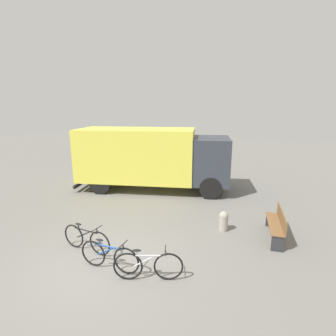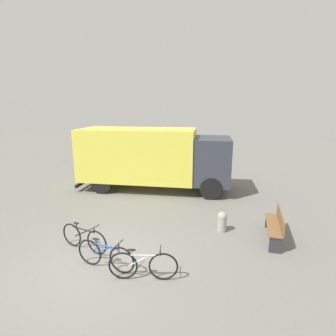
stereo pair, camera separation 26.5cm
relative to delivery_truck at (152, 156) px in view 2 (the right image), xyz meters
name	(u,v)px [view 2 (the right image)]	position (x,y,z in m)	size (l,w,h in m)	color
ground_plane	(101,263)	(1.32, -6.44, -1.69)	(60.00, 60.00, 0.00)	slate
delivery_truck	(152,156)	(0.00, 0.00, 0.00)	(7.72, 3.83, 3.02)	#EAE04C
park_bench	(276,224)	(5.71, -3.45, -1.18)	(0.52, 1.78, 0.92)	brown
bicycle_near	(84,238)	(0.49, -6.05, -1.31)	(1.68, 0.44, 0.81)	black
bicycle_middle	(105,255)	(1.58, -6.61, -1.31)	(1.69, 0.44, 0.81)	black
bicycle_far	(143,265)	(2.68, -6.66, -1.31)	(1.62, 0.63, 0.81)	black
bollard_near_bench	(222,221)	(4.05, -3.46, -1.33)	(0.31, 0.31, 0.68)	#9E998C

